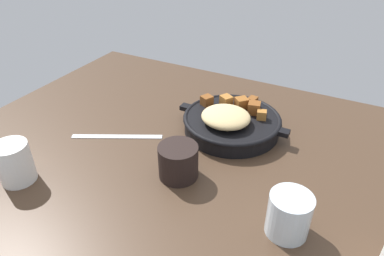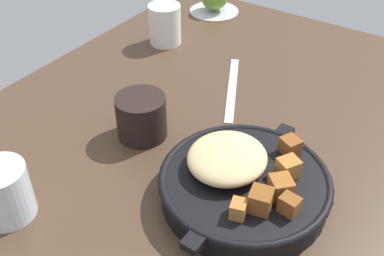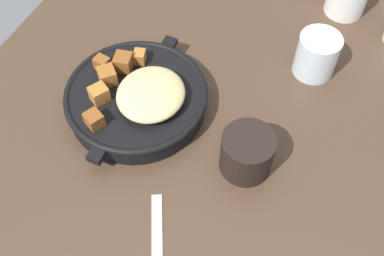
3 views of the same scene
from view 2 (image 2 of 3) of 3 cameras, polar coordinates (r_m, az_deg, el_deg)
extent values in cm
cube|color=#473323|center=(78.20, 1.12, -3.44)|extent=(116.04, 85.04, 2.40)
cylinder|color=black|center=(68.70, 6.35, -7.20)|extent=(24.16, 24.16, 4.04)
torus|color=black|center=(67.52, 6.45, -6.18)|extent=(24.88, 24.88, 1.20)
cube|color=black|center=(77.06, 11.18, -0.53)|extent=(2.64, 2.40, 1.20)
cube|color=black|center=(59.88, 0.14, -13.78)|extent=(2.64, 2.40, 1.20)
ellipsoid|color=#DBBC7F|center=(67.48, 4.30, -3.63)|extent=(12.09, 11.39, 3.54)
cube|color=#A86B2D|center=(67.57, 11.63, -4.78)|extent=(3.76, 3.66, 2.87)
cube|color=brown|center=(62.30, 8.34, -8.70)|extent=(3.58, 3.49, 3.03)
cube|color=#935623|center=(64.61, 10.75, -7.06)|extent=(4.15, 4.16, 2.84)
cube|color=brown|center=(62.73, 11.77, -9.15)|extent=(2.41, 2.81, 2.54)
cube|color=brown|center=(71.61, 11.87, -2.14)|extent=(3.49, 3.59, 2.53)
cube|color=#A86B2D|center=(61.41, 5.66, -9.78)|extent=(2.78, 2.55, 2.31)
cylinder|color=#B7BABF|center=(124.51, 2.70, 14.09)|extent=(12.62, 12.62, 0.60)
cube|color=silver|center=(92.59, 4.90, 4.86)|extent=(21.07, 11.68, 0.36)
cylinder|color=black|center=(78.94, -6.17, 1.38)|extent=(8.49, 8.49, 7.50)
cylinder|color=silver|center=(69.67, -21.97, -7.26)|extent=(7.63, 7.63, 8.21)
cylinder|color=white|center=(107.38, -3.32, 12.47)|extent=(7.15, 7.15, 8.95)
camera|label=1|loc=(0.94, -51.40, 25.41)|focal=32.71mm
camera|label=3|loc=(1.01, 5.52, 47.01)|focal=43.68mm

